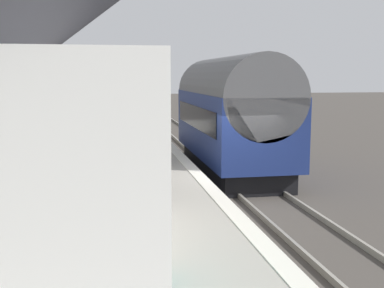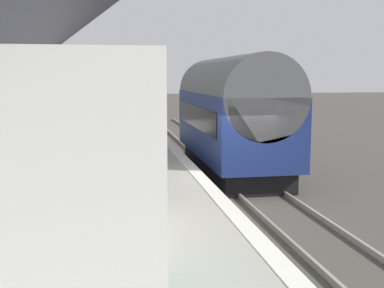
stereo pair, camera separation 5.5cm
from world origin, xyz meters
TOP-DOWN VIEW (x-y plane):
  - ground_plane at (0.00, 0.00)m, footprint 160.00×160.00m
  - platform at (0.00, 4.02)m, footprint 32.00×6.04m
  - platform_edge_coping at (0.00, 1.18)m, footprint 32.00×0.36m
  - rail_near at (0.00, -1.62)m, footprint 52.00×0.08m
  - rail_far at (0.00, -0.18)m, footprint 52.00×0.08m
  - train at (4.21, -0.90)m, footprint 8.27×2.73m
  - station_building at (-5.98, 5.06)m, footprint 6.04×4.15m
  - bench_near_building at (10.72, 3.04)m, footprint 1.41×0.48m
  - bench_by_lamp at (-0.17, 2.97)m, footprint 1.41×0.47m
  - bench_mid_platform at (8.86, 2.89)m, footprint 1.41×0.48m
  - bench_platform_end at (2.66, 3.03)m, footprint 1.42×0.50m
  - planter_by_door at (0.02, 4.66)m, footprint 0.45×0.45m
  - planter_edge_far at (3.08, 4.83)m, footprint 0.96×0.32m
  - planter_edge_near at (1.34, 5.60)m, footprint 0.53×0.53m
  - planter_corner_building at (4.28, 4.26)m, footprint 0.51×0.51m
  - planter_bench_left at (7.46, 2.27)m, footprint 0.51×0.51m
  - lamp_post_platform at (5.36, 1.73)m, footprint 0.32×0.50m
  - station_sign_board at (6.98, 1.93)m, footprint 0.96×0.06m

SIDE VIEW (x-z plane):
  - ground_plane at x=0.00m, z-range 0.00..0.00m
  - rail_near at x=0.00m, z-range 0.00..0.14m
  - rail_far at x=0.00m, z-range 0.00..0.14m
  - platform at x=0.00m, z-range 0.00..0.87m
  - platform_edge_coping at x=0.00m, z-range 0.87..0.89m
  - planter_edge_far at x=3.08m, z-range 0.86..1.42m
  - planter_edge_near at x=1.34m, z-range 0.84..1.60m
  - planter_by_door at x=0.02m, z-range 0.87..1.66m
  - planter_bench_left at x=7.46m, z-range 0.90..1.68m
  - planter_corner_building at x=4.28m, z-range 0.88..1.73m
  - bench_near_building at x=10.72m, z-range 0.91..1.79m
  - bench_by_lamp at x=-0.17m, z-range 0.91..1.79m
  - bench_mid_platform at x=8.86m, z-range 0.91..1.79m
  - bench_platform_end at x=2.66m, z-range 0.91..1.79m
  - station_sign_board at x=6.98m, z-range 1.28..2.85m
  - train at x=4.21m, z-range 0.05..4.37m
  - station_building at x=-5.98m, z-range -0.40..5.47m
  - lamp_post_platform at x=5.36m, z-range 1.56..4.92m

